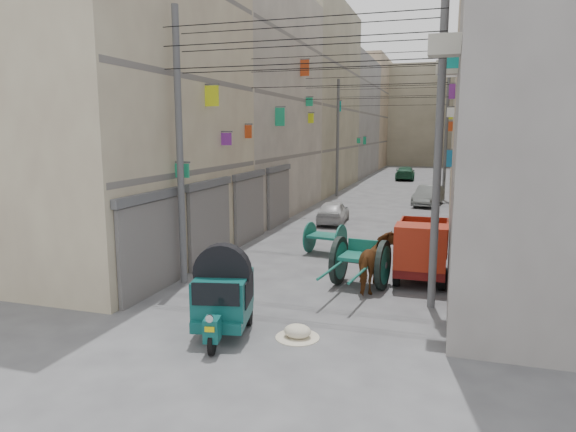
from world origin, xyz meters
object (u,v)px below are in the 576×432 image
at_px(tonga_cart, 360,262).
at_px(second_cart, 325,238).
at_px(auto_rickshaw, 223,294).
at_px(distant_car_grey, 428,196).
at_px(mini_truck, 421,253).
at_px(feed_sack, 297,331).
at_px(horse, 378,263).
at_px(distant_car_white, 333,212).
at_px(distant_car_green, 405,173).

relative_size(tonga_cart, second_cart, 2.22).
height_order(auto_rickshaw, distant_car_grey, auto_rickshaw).
bearing_deg(second_cart, mini_truck, -25.86).
bearing_deg(feed_sack, distant_car_grey, 85.08).
relative_size(tonga_cart, horse, 1.73).
distance_m(feed_sack, horse, 4.23).
height_order(second_cart, distant_car_white, second_cart).
bearing_deg(horse, second_cart, -50.67).
bearing_deg(mini_truck, auto_rickshaw, -126.13).
bearing_deg(distant_car_green, feed_sack, 88.50).
xyz_separation_m(auto_rickshaw, feed_sack, (1.67, 0.26, -0.77)).
distance_m(feed_sack, distant_car_green, 38.77).
xyz_separation_m(auto_rickshaw, distant_car_green, (0.80, 39.02, -0.31)).
height_order(tonga_cart, distant_car_grey, tonga_cart).
height_order(auto_rickshaw, tonga_cart, auto_rickshaw).
xyz_separation_m(tonga_cart, feed_sack, (-0.69, -4.21, -0.59)).
relative_size(auto_rickshaw, distant_car_green, 0.54).
height_order(feed_sack, horse, horse).
relative_size(mini_truck, distant_car_white, 1.00).
bearing_deg(mini_truck, tonga_cart, -147.17).
bearing_deg(second_cart, distant_car_white, 109.28).
xyz_separation_m(auto_rickshaw, distant_car_white, (-0.68, 14.55, -0.36)).
relative_size(auto_rickshaw, distant_car_white, 0.69).
distance_m(second_cart, horse, 4.55).
relative_size(horse, distant_car_white, 0.57).
xyz_separation_m(mini_truck, feed_sack, (-2.35, -5.29, -0.74)).
distance_m(horse, distant_car_white, 10.90).
distance_m(mini_truck, distant_car_grey, 16.72).
bearing_deg(auto_rickshaw, tonga_cart, 49.65).
distance_m(tonga_cart, distant_car_white, 10.53).
height_order(mini_truck, feed_sack, mini_truck).
bearing_deg(horse, auto_rickshaw, 62.67).
relative_size(second_cart, distant_car_grey, 0.41).
relative_size(distant_car_white, distant_car_grey, 0.91).
xyz_separation_m(horse, distant_car_white, (-3.56, 10.30, -0.23)).
bearing_deg(mini_truck, distant_car_white, 117.37).
xyz_separation_m(mini_truck, distant_car_grey, (-0.45, 16.71, -0.29)).
height_order(mini_truck, distant_car_grey, mini_truck).
relative_size(mini_truck, feed_sack, 5.43).
xyz_separation_m(second_cart, distant_car_green, (0.36, 30.93, -0.00)).
bearing_deg(auto_rickshaw, feed_sack, -3.86).
distance_m(tonga_cart, distant_car_green, 34.59).
bearing_deg(second_cart, distant_car_grey, 87.01).
height_order(horse, distant_car_white, horse).
distance_m(second_cart, feed_sack, 7.94).
relative_size(mini_truck, distant_car_grey, 0.91).
distance_m(tonga_cart, mini_truck, 1.99).
height_order(distant_car_white, distant_car_grey, distant_car_grey).
bearing_deg(feed_sack, auto_rickshaw, -171.29).
xyz_separation_m(auto_rickshaw, second_cart, (0.44, 8.08, -0.31)).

